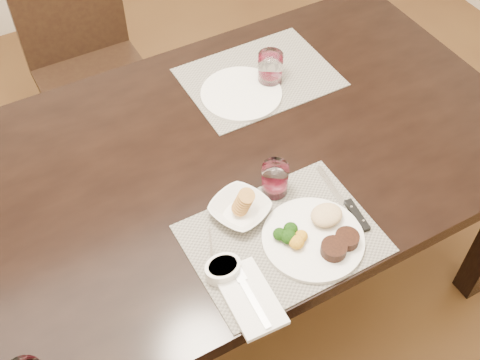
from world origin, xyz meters
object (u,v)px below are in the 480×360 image
dinner_plate (318,236)px  far_plate (241,94)px  wine_glass_near (275,180)px  steak_knife (350,208)px  cracker_bowl (240,209)px  chair_far (86,56)px

dinner_plate → far_plate: 0.57m
dinner_plate → wine_glass_near: wine_glass_near is taller
wine_glass_near → steak_knife: bearing=-46.5°
cracker_bowl → chair_far: bearing=92.9°
dinner_plate → wine_glass_near: (-0.01, 0.18, 0.03)m
wine_glass_near → far_plate: size_ratio=0.38×
chair_far → cracker_bowl: size_ratio=4.88×
dinner_plate → wine_glass_near: bearing=113.3°
cracker_bowl → steak_knife: bearing=-26.0°
dinner_plate → far_plate: bearing=99.3°
chair_far → cracker_bowl: chair_far is taller
steak_knife → wine_glass_near: (-0.14, 0.15, 0.04)m
dinner_plate → cracker_bowl: size_ratio=1.37×
wine_glass_near → dinner_plate: bearing=-85.7°
chair_far → cracker_bowl: 1.17m
dinner_plate → steak_knife: (0.13, 0.04, -0.01)m
dinner_plate → cracker_bowl: (-0.13, 0.16, 0.01)m
steak_knife → cracker_bowl: size_ratio=1.30×
dinner_plate → steak_knife: bearing=35.4°
wine_glass_near → chair_far: bearing=98.9°
dinner_plate → steak_knife: dinner_plate is taller
chair_far → wine_glass_near: chair_far is taller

